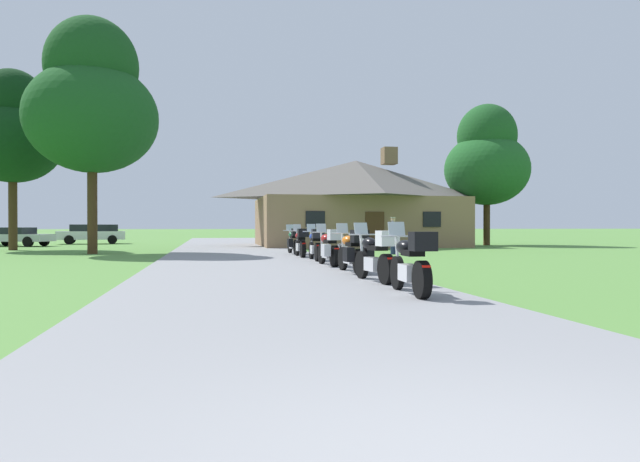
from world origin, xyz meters
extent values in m
plane|color=#56893D|center=(0.00, 20.00, 0.00)|extent=(500.00, 500.00, 0.00)
cube|color=gray|center=(0.00, 18.00, 0.03)|extent=(6.40, 80.00, 0.06)
cylinder|color=black|center=(2.18, 8.05, 0.38)|extent=(0.13, 0.64, 0.64)
cylinder|color=black|center=(2.13, 6.61, 0.38)|extent=(0.18, 0.65, 0.64)
cube|color=silver|center=(2.16, 7.31, 0.44)|extent=(0.28, 0.57, 0.30)
ellipsoid|color=black|center=(2.17, 7.57, 0.89)|extent=(0.32, 0.53, 0.26)
cube|color=black|center=(2.15, 7.11, 0.80)|extent=(0.30, 0.53, 0.10)
cylinder|color=silver|center=(2.18, 8.01, 1.08)|extent=(0.66, 0.06, 0.03)
cylinder|color=silver|center=(2.18, 8.05, 0.74)|extent=(0.07, 0.24, 0.73)
cube|color=#B2BCC6|center=(2.19, 8.11, 1.22)|extent=(0.32, 0.12, 0.27)
sphere|color=silver|center=(2.18, 8.01, 0.94)|extent=(0.11, 0.11, 0.11)
cube|color=black|center=(2.13, 6.56, 1.02)|extent=(0.41, 0.37, 0.32)
cube|color=red|center=(2.12, 6.39, 0.60)|extent=(0.14, 0.04, 0.06)
cylinder|color=silver|center=(2.28, 6.93, 0.28)|extent=(0.09, 0.55, 0.07)
cylinder|color=black|center=(2.11, 10.41, 0.38)|extent=(0.17, 0.65, 0.64)
cylinder|color=black|center=(2.26, 8.98, 0.38)|extent=(0.22, 0.65, 0.64)
cube|color=silver|center=(2.18, 9.67, 0.44)|extent=(0.32, 0.58, 0.30)
ellipsoid|color=black|center=(2.16, 9.93, 0.89)|extent=(0.35, 0.55, 0.26)
cube|color=black|center=(2.21, 9.48, 0.80)|extent=(0.33, 0.55, 0.10)
cylinder|color=silver|center=(2.11, 10.37, 1.08)|extent=(0.66, 0.10, 0.03)
cylinder|color=silver|center=(2.11, 10.41, 0.74)|extent=(0.08, 0.24, 0.73)
cube|color=#B2BCC6|center=(2.10, 10.47, 1.22)|extent=(0.33, 0.14, 0.27)
sphere|color=silver|center=(2.11, 10.37, 0.94)|extent=(0.11, 0.11, 0.11)
cube|color=silver|center=(2.26, 8.93, 1.02)|extent=(0.43, 0.40, 0.32)
cube|color=red|center=(2.28, 8.76, 0.60)|extent=(0.14, 0.04, 0.06)
cylinder|color=silver|center=(2.36, 9.31, 0.28)|extent=(0.13, 0.55, 0.07)
cylinder|color=black|center=(2.26, 13.01, 0.38)|extent=(0.15, 0.65, 0.64)
cylinder|color=black|center=(2.35, 11.57, 0.38)|extent=(0.19, 0.65, 0.64)
cube|color=silver|center=(2.31, 12.27, 0.44)|extent=(0.29, 0.57, 0.30)
ellipsoid|color=orange|center=(2.29, 12.53, 0.89)|extent=(0.33, 0.54, 0.26)
cube|color=black|center=(2.32, 12.07, 0.80)|extent=(0.31, 0.54, 0.10)
cylinder|color=silver|center=(2.27, 12.97, 1.08)|extent=(0.66, 0.07, 0.03)
cylinder|color=silver|center=(2.26, 13.01, 0.74)|extent=(0.07, 0.24, 0.73)
cube|color=#B2BCC6|center=(2.26, 13.07, 1.22)|extent=(0.33, 0.13, 0.27)
sphere|color=silver|center=(2.27, 12.97, 0.94)|extent=(0.11, 0.11, 0.11)
cube|color=black|center=(2.35, 11.52, 1.02)|extent=(0.42, 0.38, 0.32)
cube|color=red|center=(2.36, 11.35, 0.60)|extent=(0.14, 0.04, 0.06)
cylinder|color=silver|center=(2.47, 11.90, 0.28)|extent=(0.10, 0.55, 0.07)
cube|color=black|center=(2.09, 11.61, 0.56)|extent=(0.22, 0.41, 0.36)
cube|color=black|center=(2.61, 11.64, 0.56)|extent=(0.22, 0.41, 0.36)
cylinder|color=black|center=(2.19, 15.67, 0.38)|extent=(0.16, 0.65, 0.64)
cylinder|color=black|center=(2.30, 14.23, 0.38)|extent=(0.20, 0.65, 0.64)
cube|color=silver|center=(2.24, 14.93, 0.44)|extent=(0.30, 0.58, 0.30)
ellipsoid|color=maroon|center=(2.22, 15.19, 0.89)|extent=(0.34, 0.54, 0.26)
cube|color=black|center=(2.26, 14.73, 0.80)|extent=(0.32, 0.54, 0.10)
cylinder|color=silver|center=(2.19, 15.63, 1.08)|extent=(0.66, 0.08, 0.03)
cylinder|color=silver|center=(2.19, 15.67, 0.74)|extent=(0.08, 0.24, 0.73)
cube|color=#B2BCC6|center=(2.18, 15.73, 1.22)|extent=(0.33, 0.13, 0.27)
sphere|color=silver|center=(2.19, 15.63, 0.94)|extent=(0.11, 0.11, 0.11)
cube|color=#B7B7BC|center=(2.30, 14.18, 1.02)|extent=(0.43, 0.39, 0.32)
cube|color=red|center=(2.32, 14.01, 0.60)|extent=(0.14, 0.04, 0.06)
cylinder|color=silver|center=(2.41, 14.56, 0.28)|extent=(0.11, 0.55, 0.07)
cube|color=#B7B7BC|center=(2.03, 14.26, 0.56)|extent=(0.23, 0.41, 0.36)
cube|color=#B7B7BC|center=(2.55, 14.30, 0.56)|extent=(0.23, 0.41, 0.36)
cylinder|color=black|center=(2.33, 18.44, 0.38)|extent=(0.12, 0.64, 0.64)
cylinder|color=black|center=(2.30, 17.00, 0.38)|extent=(0.17, 0.64, 0.64)
cube|color=silver|center=(2.32, 17.70, 0.44)|extent=(0.27, 0.57, 0.30)
ellipsoid|color=#1E3899|center=(2.32, 17.96, 0.89)|extent=(0.31, 0.53, 0.26)
cube|color=black|center=(2.31, 17.50, 0.80)|extent=(0.29, 0.53, 0.10)
cylinder|color=silver|center=(2.33, 18.40, 1.08)|extent=(0.66, 0.05, 0.03)
cylinder|color=silver|center=(2.33, 18.44, 0.74)|extent=(0.07, 0.24, 0.73)
cube|color=#B2BCC6|center=(2.34, 18.50, 1.22)|extent=(0.32, 0.12, 0.27)
sphere|color=silver|center=(2.33, 18.40, 0.94)|extent=(0.11, 0.11, 0.11)
cube|color=black|center=(2.30, 16.95, 1.02)|extent=(0.41, 0.37, 0.32)
cube|color=red|center=(2.30, 16.78, 0.60)|extent=(0.14, 0.03, 0.06)
cylinder|color=silver|center=(2.45, 17.32, 0.28)|extent=(0.08, 0.55, 0.07)
cylinder|color=black|center=(2.16, 20.85, 0.38)|extent=(0.11, 0.64, 0.64)
cylinder|color=black|center=(2.17, 19.41, 0.38)|extent=(0.16, 0.64, 0.64)
cube|color=silver|center=(2.17, 20.11, 0.44)|extent=(0.26, 0.56, 0.30)
ellipsoid|color=maroon|center=(2.17, 20.37, 0.89)|extent=(0.30, 0.52, 0.26)
cube|color=black|center=(2.17, 19.91, 0.80)|extent=(0.28, 0.52, 0.10)
cylinder|color=silver|center=(2.16, 20.81, 1.08)|extent=(0.66, 0.03, 0.03)
cylinder|color=silver|center=(2.16, 20.85, 0.74)|extent=(0.06, 0.24, 0.73)
cube|color=#B2BCC6|center=(2.16, 20.91, 1.22)|extent=(0.32, 0.11, 0.27)
sphere|color=silver|center=(2.16, 20.81, 0.94)|extent=(0.11, 0.11, 0.11)
cube|color=black|center=(2.17, 19.36, 1.02)|extent=(0.40, 0.36, 0.32)
cube|color=red|center=(2.17, 19.19, 0.60)|extent=(0.14, 0.03, 0.06)
cylinder|color=silver|center=(2.31, 19.73, 0.28)|extent=(0.07, 0.55, 0.07)
cylinder|color=black|center=(2.21, 23.36, 0.38)|extent=(0.14, 0.64, 0.64)
cylinder|color=black|center=(2.28, 21.92, 0.38)|extent=(0.19, 0.65, 0.64)
cube|color=silver|center=(2.25, 22.62, 0.44)|extent=(0.29, 0.57, 0.30)
ellipsoid|color=#195B33|center=(2.23, 22.88, 0.89)|extent=(0.33, 0.54, 0.26)
cube|color=black|center=(2.26, 22.42, 0.80)|extent=(0.31, 0.53, 0.10)
cylinder|color=silver|center=(2.21, 23.32, 1.08)|extent=(0.66, 0.07, 0.03)
cylinder|color=silver|center=(2.21, 23.36, 0.74)|extent=(0.07, 0.24, 0.73)
cube|color=#B2BCC6|center=(2.20, 23.42, 1.22)|extent=(0.33, 0.13, 0.27)
sphere|color=silver|center=(2.21, 23.32, 0.94)|extent=(0.11, 0.11, 0.11)
cube|color=black|center=(2.29, 21.87, 1.02)|extent=(0.42, 0.38, 0.32)
cube|color=red|center=(2.30, 21.70, 0.60)|extent=(0.14, 0.04, 0.06)
cylinder|color=silver|center=(2.41, 22.25, 0.28)|extent=(0.10, 0.55, 0.07)
cube|color=black|center=(2.02, 21.96, 0.56)|extent=(0.22, 0.41, 0.36)
cube|color=black|center=(2.54, 21.98, 0.56)|extent=(0.22, 0.41, 0.36)
cube|color=#896B4C|center=(7.89, 33.45, 1.53)|extent=(12.36, 8.54, 3.05)
pyramid|color=#5B5651|center=(7.89, 33.45, 4.28)|extent=(13.10, 9.06, 2.46)
cube|color=brown|center=(10.12, 33.45, 5.86)|extent=(0.90, 0.90, 1.10)
cube|color=#472D19|center=(7.89, 29.15, 1.05)|extent=(1.10, 0.08, 2.10)
cube|color=black|center=(4.43, 29.15, 1.68)|extent=(1.10, 0.06, 0.90)
cube|color=black|center=(11.35, 29.15, 1.68)|extent=(1.10, 0.06, 0.90)
cylinder|color=navy|center=(6.85, 22.46, 0.43)|extent=(0.14, 0.14, 0.86)
cylinder|color=navy|center=(6.72, 22.35, 0.43)|extent=(0.14, 0.14, 0.86)
cube|color=#2D56AD|center=(6.78, 22.40, 1.14)|extent=(0.42, 0.40, 0.56)
cylinder|color=#2D56AD|center=(6.96, 22.56, 1.12)|extent=(0.09, 0.09, 0.58)
cylinder|color=#2D56AD|center=(6.61, 22.25, 1.12)|extent=(0.09, 0.09, 0.58)
sphere|color=tan|center=(6.78, 22.40, 1.56)|extent=(0.21, 0.21, 0.21)
cylinder|color=#B2AD99|center=(6.78, 22.40, 1.66)|extent=(0.22, 0.22, 0.05)
cylinder|color=#422D19|center=(-6.68, 25.38, 2.31)|extent=(0.44, 0.44, 4.62)
ellipsoid|color=#194C1E|center=(-6.68, 25.38, 6.25)|extent=(5.94, 5.94, 5.05)
ellipsoid|color=#16441B|center=(-6.68, 25.38, 8.63)|extent=(4.16, 4.16, 4.45)
cylinder|color=#422D19|center=(16.95, 33.35, 1.78)|extent=(0.44, 0.44, 3.55)
ellipsoid|color=#1E5623|center=(16.95, 33.35, 5.11)|extent=(5.65, 5.65, 4.80)
ellipsoid|color=#1B4E20|center=(16.95, 33.35, 7.37)|extent=(3.96, 3.96, 4.24)
cylinder|color=#422D19|center=(-11.68, 30.55, 2.17)|extent=(0.44, 0.44, 4.35)
ellipsoid|color=#0F3314|center=(-11.68, 30.55, 5.73)|extent=(5.02, 5.02, 4.26)
ellipsoid|color=black|center=(-11.68, 30.55, 7.74)|extent=(3.51, 3.51, 3.76)
cube|color=silver|center=(-9.79, 41.28, 0.62)|extent=(4.81, 2.46, 0.60)
cube|color=black|center=(-9.60, 41.30, 1.16)|extent=(3.41, 2.05, 0.48)
cylinder|color=black|center=(-11.09, 40.24, 0.32)|extent=(0.66, 0.31, 0.64)
cylinder|color=black|center=(-11.32, 41.91, 0.32)|extent=(0.66, 0.31, 0.64)
cylinder|color=black|center=(-8.26, 40.64, 0.32)|extent=(0.66, 0.31, 0.64)
cylinder|color=black|center=(-8.50, 42.31, 0.32)|extent=(0.66, 0.31, 0.64)
cube|color=#ADAFB7|center=(-13.38, 36.73, 0.55)|extent=(4.55, 2.98, 0.46)
cube|color=black|center=(-13.48, 36.76, 0.99)|extent=(2.28, 2.10, 0.42)
cylinder|color=black|center=(-14.38, 37.92, 0.32)|extent=(0.68, 0.40, 0.64)
cylinder|color=black|center=(-12.38, 35.54, 0.32)|extent=(0.68, 0.40, 0.64)
cylinder|color=black|center=(-11.89, 37.16, 0.32)|extent=(0.68, 0.40, 0.64)
camera|label=1|loc=(-1.33, -2.43, 1.27)|focal=32.18mm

